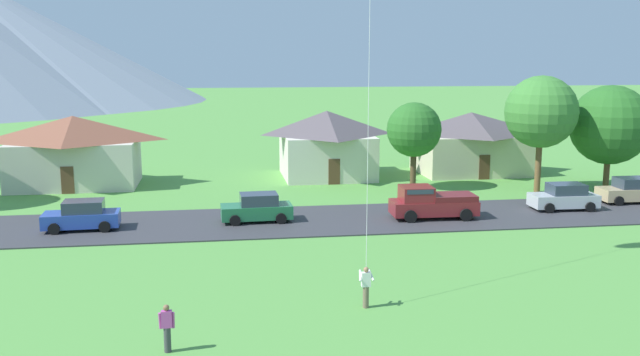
{
  "coord_description": "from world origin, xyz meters",
  "views": [
    {
      "loc": [
        -4.03,
        -14.62,
        9.91
      ],
      "look_at": [
        0.16,
        13.31,
        4.91
      ],
      "focal_mm": 39.15,
      "sensor_mm": 36.0,
      "label": 1
    }
  ],
  "objects_px": {
    "parked_car_silver_mid_west": "(564,197)",
    "parked_car_tan_mid_east": "(631,191)",
    "pickup_truck_maroon_west_side": "(431,202)",
    "watcher_person": "(167,327)",
    "parked_car_blue_east_end": "(82,216)",
    "house_leftmost": "(470,142)",
    "parked_car_green_west_end": "(257,208)",
    "house_right_center": "(74,150)",
    "tree_center": "(541,112)",
    "tree_left_of_center": "(610,125)",
    "house_left_center": "(327,143)",
    "tree_right_of_center": "(414,130)"
  },
  "relations": [
    {
      "from": "parked_car_green_west_end",
      "to": "parked_car_tan_mid_east",
      "type": "xyz_separation_m",
      "value": [
        25.28,
        1.71,
        0.0
      ]
    },
    {
      "from": "tree_right_of_center",
      "to": "parked_car_blue_east_end",
      "type": "xyz_separation_m",
      "value": [
        -22.11,
        -9.3,
        -3.58
      ]
    },
    {
      "from": "house_leftmost",
      "to": "tree_right_of_center",
      "type": "xyz_separation_m",
      "value": [
        -6.82,
        -6.43,
        1.78
      ]
    },
    {
      "from": "parked_car_green_west_end",
      "to": "parked_car_blue_east_end",
      "type": "distance_m",
      "value": 10.0
    },
    {
      "from": "tree_left_of_center",
      "to": "parked_car_blue_east_end",
      "type": "relative_size",
      "value": 1.81
    },
    {
      "from": "house_right_center",
      "to": "parked_car_tan_mid_east",
      "type": "distance_m",
      "value": 40.17
    },
    {
      "from": "house_leftmost",
      "to": "parked_car_blue_east_end",
      "type": "height_order",
      "value": "house_leftmost"
    },
    {
      "from": "watcher_person",
      "to": "parked_car_blue_east_end",
      "type": "bearing_deg",
      "value": 108.5
    },
    {
      "from": "parked_car_green_west_end",
      "to": "watcher_person",
      "type": "xyz_separation_m",
      "value": [
        -4.12,
        -18.06,
        0.01
      ]
    },
    {
      "from": "pickup_truck_maroon_west_side",
      "to": "watcher_person",
      "type": "distance_m",
      "value": 22.7
    },
    {
      "from": "house_right_center",
      "to": "watcher_person",
      "type": "xyz_separation_m",
      "value": [
        8.87,
        -31.86,
        -1.91
      ]
    },
    {
      "from": "parked_car_tan_mid_east",
      "to": "parked_car_blue_east_end",
      "type": "xyz_separation_m",
      "value": [
        -35.26,
        -2.24,
        0.0
      ]
    },
    {
      "from": "house_left_center",
      "to": "watcher_person",
      "type": "bearing_deg",
      "value": -107.95
    },
    {
      "from": "house_leftmost",
      "to": "parked_car_green_west_end",
      "type": "xyz_separation_m",
      "value": [
        -18.95,
        -15.2,
        -1.8
      ]
    },
    {
      "from": "tree_left_of_center",
      "to": "tree_right_of_center",
      "type": "relative_size",
      "value": 1.19
    },
    {
      "from": "tree_left_of_center",
      "to": "pickup_truck_maroon_west_side",
      "type": "height_order",
      "value": "tree_left_of_center"
    },
    {
      "from": "house_right_center",
      "to": "watcher_person",
      "type": "bearing_deg",
      "value": -74.45
    },
    {
      "from": "house_left_center",
      "to": "parked_car_tan_mid_east",
      "type": "distance_m",
      "value": 23.05
    },
    {
      "from": "tree_right_of_center",
      "to": "pickup_truck_maroon_west_side",
      "type": "xyz_separation_m",
      "value": [
        -1.57,
        -9.51,
        -3.39
      ]
    },
    {
      "from": "tree_center",
      "to": "parked_car_tan_mid_east",
      "type": "xyz_separation_m",
      "value": [
        4.46,
        -4.66,
        -4.98
      ]
    },
    {
      "from": "house_right_center",
      "to": "tree_center",
      "type": "height_order",
      "value": "tree_center"
    },
    {
      "from": "tree_center",
      "to": "pickup_truck_maroon_west_side",
      "type": "distance_m",
      "value": 13.37
    },
    {
      "from": "tree_left_of_center",
      "to": "tree_center",
      "type": "bearing_deg",
      "value": -172.98
    },
    {
      "from": "parked_car_silver_mid_west",
      "to": "parked_car_blue_east_end",
      "type": "height_order",
      "value": "same"
    },
    {
      "from": "pickup_truck_maroon_west_side",
      "to": "tree_center",
      "type": "bearing_deg",
      "value": 34.74
    },
    {
      "from": "parked_car_silver_mid_west",
      "to": "parked_car_tan_mid_east",
      "type": "xyz_separation_m",
      "value": [
        5.53,
        1.39,
        0.0
      ]
    },
    {
      "from": "tree_left_of_center",
      "to": "parked_car_green_west_end",
      "type": "height_order",
      "value": "tree_left_of_center"
    },
    {
      "from": "tree_left_of_center",
      "to": "watcher_person",
      "type": "distance_m",
      "value": 39.93
    },
    {
      "from": "house_left_center",
      "to": "parked_car_green_west_end",
      "type": "height_order",
      "value": "house_left_center"
    },
    {
      "from": "pickup_truck_maroon_west_side",
      "to": "house_leftmost",
      "type": "bearing_deg",
      "value": 62.23
    },
    {
      "from": "tree_right_of_center",
      "to": "house_leftmost",
      "type": "bearing_deg",
      "value": 43.31
    },
    {
      "from": "house_right_center",
      "to": "tree_center",
      "type": "distance_m",
      "value": 34.74
    },
    {
      "from": "house_leftmost",
      "to": "house_left_center",
      "type": "height_order",
      "value": "house_left_center"
    },
    {
      "from": "parked_car_tan_mid_east",
      "to": "parked_car_blue_east_end",
      "type": "bearing_deg",
      "value": -176.37
    },
    {
      "from": "tree_right_of_center",
      "to": "watcher_person",
      "type": "height_order",
      "value": "tree_right_of_center"
    },
    {
      "from": "watcher_person",
      "to": "tree_left_of_center",
      "type": "bearing_deg",
      "value": 39.26
    },
    {
      "from": "parked_car_tan_mid_east",
      "to": "pickup_truck_maroon_west_side",
      "type": "bearing_deg",
      "value": -170.53
    },
    {
      "from": "parked_car_green_west_end",
      "to": "watcher_person",
      "type": "distance_m",
      "value": 18.52
    },
    {
      "from": "tree_center",
      "to": "tree_right_of_center",
      "type": "relative_size",
      "value": 1.31
    },
    {
      "from": "pickup_truck_maroon_west_side",
      "to": "parked_car_green_west_end",
      "type": "bearing_deg",
      "value": 175.99
    },
    {
      "from": "parked_car_tan_mid_east",
      "to": "parked_car_silver_mid_west",
      "type": "bearing_deg",
      "value": -165.93
    },
    {
      "from": "tree_left_of_center",
      "to": "pickup_truck_maroon_west_side",
      "type": "distance_m",
      "value": 18.28
    },
    {
      "from": "house_leftmost",
      "to": "pickup_truck_maroon_west_side",
      "type": "height_order",
      "value": "house_leftmost"
    },
    {
      "from": "pickup_truck_maroon_west_side",
      "to": "watcher_person",
      "type": "bearing_deg",
      "value": -130.27
    },
    {
      "from": "tree_center",
      "to": "tree_left_of_center",
      "type": "bearing_deg",
      "value": 7.02
    },
    {
      "from": "tree_left_of_center",
      "to": "parked_car_blue_east_end",
      "type": "xyz_separation_m",
      "value": [
        -36.64,
        -7.62,
        -3.9
      ]
    },
    {
      "from": "tree_left_of_center",
      "to": "parked_car_tan_mid_east",
      "type": "bearing_deg",
      "value": -104.38
    },
    {
      "from": "house_left_center",
      "to": "parked_car_tan_mid_east",
      "type": "relative_size",
      "value": 1.85
    },
    {
      "from": "tree_center",
      "to": "parked_car_green_west_end",
      "type": "bearing_deg",
      "value": -162.98
    },
    {
      "from": "parked_car_silver_mid_west",
      "to": "parked_car_blue_east_end",
      "type": "bearing_deg",
      "value": -178.36
    }
  ]
}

